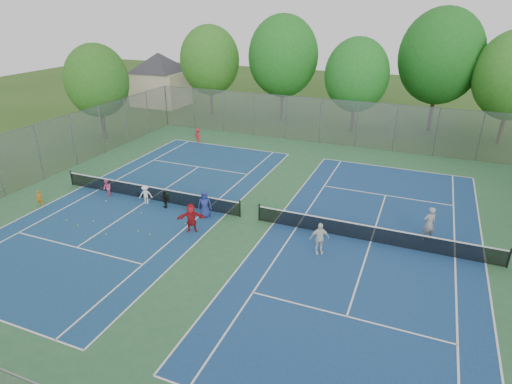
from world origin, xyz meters
The scene contains 36 objects.
ground centered at (0.00, 0.00, 0.00)m, with size 120.00×120.00×0.00m, color #2B4C17.
court_pad centered at (0.00, 0.00, 0.01)m, with size 32.00×32.00×0.01m, color #2E6138.
court_left centered at (-7.00, 0.00, 0.02)m, with size 10.97×23.77×0.01m, color navy.
court_right centered at (7.00, 0.00, 0.02)m, with size 10.97×23.77×0.01m, color navy.
net_left centered at (-7.00, 0.00, 0.46)m, with size 12.87×0.10×0.91m, color black.
net_right centered at (7.00, 0.00, 0.46)m, with size 12.87×0.10×0.91m, color black.
fence_north centered at (0.00, 16.00, 2.00)m, with size 32.00×0.10×4.00m, color gray.
fence_west centered at (-16.00, 0.00, 2.00)m, with size 32.00×0.10×4.00m, color gray.
house centered at (-22.00, 24.00, 4.21)m, with size 11.03×11.03×7.30m.
tree_nw centered at (-14.00, 22.00, 5.89)m, with size 6.40×6.40×9.58m.
tree_nl centered at (-6.00, 23.00, 6.54)m, with size 7.20×7.20×10.69m.
tree_nc centered at (2.00, 21.00, 5.39)m, with size 6.00×6.00×8.85m.
tree_nr centered at (9.00, 24.00, 7.04)m, with size 7.60×7.60×11.42m.
tree_side_w centered at (-19.00, 10.00, 5.24)m, with size 5.60×5.60×8.47m.
ball_crate centered at (-7.97, 0.43, 0.13)m, with size 0.30×0.30×0.26m, color blue.
ball_hopper centered at (-5.88, 0.30, 0.23)m, with size 0.24×0.24×0.47m, color #258B28.
student_a centered at (-12.74, -3.34, 0.51)m, with size 0.37×0.25×1.03m, color #C06812.
student_b centered at (-9.80, -0.60, 0.58)m, with size 0.57×0.44×1.16m, color #E6598D.
student_c centered at (-6.81, -0.60, 0.63)m, with size 0.81×0.46×1.25m, color silver.
student_d centered at (-5.40, -0.60, 0.54)m, with size 0.64×0.26×1.09m, color black.
student_e centered at (-2.51, -0.78, 0.83)m, with size 0.81×0.53×1.65m, color navy.
student_f centered at (-2.37, -2.59, 0.83)m, with size 1.54×0.49×1.66m, color #AA181D.
child_far_baseline centered at (-10.16, 11.97, 0.64)m, with size 0.83×0.48×1.29m, color red.
instructor centered at (9.71, 1.33, 0.97)m, with size 0.70×0.46×1.93m, color gray.
teen_court_b centered at (4.70, -2.12, 0.85)m, with size 0.99×0.41×1.69m, color silver.
tennis_ball_0 centered at (-6.28, -1.87, 0.03)m, with size 0.07×0.07×0.07m, color #D0D631.
tennis_ball_1 centered at (-3.13, -2.07, 0.03)m, with size 0.07×0.07×0.07m, color #BBCD2F.
tennis_ball_2 centered at (-5.09, -3.79, 0.03)m, with size 0.07×0.07×0.07m, color #C0E234.
tennis_ball_3 centered at (-6.81, -1.98, 0.03)m, with size 0.07×0.07×0.07m, color #D0D732.
tennis_ball_4 centered at (-4.26, -3.87, 0.03)m, with size 0.07×0.07×0.07m, color yellow.
tennis_ball_5 centered at (-8.67, -4.53, 0.03)m, with size 0.07×0.07×0.07m, color #B6D130.
tennis_ball_6 centered at (-8.19, -3.81, 0.03)m, with size 0.07×0.07×0.07m, color #C9EC36.
tennis_ball_7 centered at (-9.38, -1.33, 0.03)m, with size 0.07×0.07×0.07m, color #E6F238.
tennis_ball_8 centered at (-9.75, -4.27, 0.03)m, with size 0.07×0.07×0.07m, color #BCE034.
tennis_ball_9 centered at (-6.50, -4.75, 0.03)m, with size 0.07×0.07×0.07m, color yellow.
tennis_ball_10 centered at (-7.04, -5.35, 0.03)m, with size 0.07×0.07×0.07m, color #A7C12D.
Camera 1 is at (8.81, -20.48, 11.63)m, focal length 30.00 mm.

